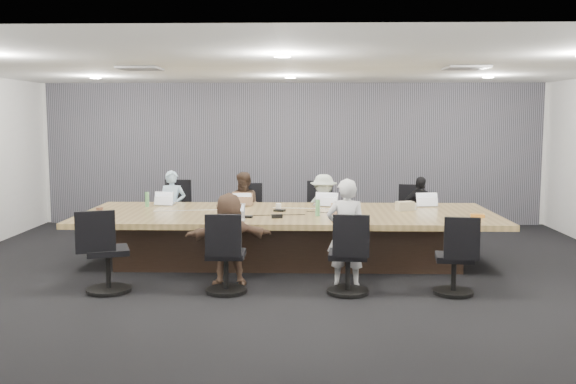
{
  "coord_description": "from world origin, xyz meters",
  "views": [
    {
      "loc": [
        0.25,
        -8.78,
        2.11
      ],
      "look_at": [
        0.0,
        0.4,
        1.05
      ],
      "focal_mm": 40.0,
      "sensor_mm": 36.0,
      "label": 1
    }
  ],
  "objects_px": {
    "person_5": "(229,239)",
    "bottle_green_left": "(147,199)",
    "conference_table": "(288,235)",
    "person_0": "(172,207)",
    "chair_2": "(323,217)",
    "snack_packet": "(477,216)",
    "laptop_0": "(165,204)",
    "canvas_bag": "(405,206)",
    "mug_brown": "(100,212)",
    "chair_6": "(348,261)",
    "person_1": "(246,208)",
    "laptop_3": "(426,205)",
    "person_2": "(324,210)",
    "laptop_6": "(344,221)",
    "chair_0": "(177,215)",
    "chair_4": "(108,258)",
    "laptop_5": "(234,220)",
    "bottle_green_right": "(318,208)",
    "chair_1": "(248,219)",
    "person_3": "(419,211)",
    "person_6": "(346,233)",
    "chair_3": "(415,220)",
    "chair_5": "(226,261)",
    "stapler": "(277,216)",
    "laptop_1": "(242,204)",
    "laptop_2": "(325,204)"
  },
  "relations": [
    {
      "from": "person_5",
      "to": "bottle_green_left",
      "type": "relative_size",
      "value": 5.19
    },
    {
      "from": "conference_table",
      "to": "person_0",
      "type": "xyz_separation_m",
      "value": [
        -1.99,
        1.35,
        0.22
      ]
    },
    {
      "from": "conference_table",
      "to": "chair_2",
      "type": "distance_m",
      "value": 1.79
    },
    {
      "from": "bottle_green_left",
      "to": "snack_packet",
      "type": "height_order",
      "value": "bottle_green_left"
    },
    {
      "from": "laptop_0",
      "to": "canvas_bag",
      "type": "xyz_separation_m",
      "value": [
        3.72,
        -0.58,
        0.06
      ]
    },
    {
      "from": "chair_2",
      "to": "mug_brown",
      "type": "distance_m",
      "value": 3.86
    },
    {
      "from": "chair_6",
      "to": "person_1",
      "type": "distance_m",
      "value": 3.41
    },
    {
      "from": "chair_6",
      "to": "laptop_3",
      "type": "relative_size",
      "value": 2.4
    },
    {
      "from": "person_2",
      "to": "laptop_6",
      "type": "bearing_deg",
      "value": -78.56
    },
    {
      "from": "chair_0",
      "to": "mug_brown",
      "type": "bearing_deg",
      "value": 75.14
    },
    {
      "from": "person_1",
      "to": "laptop_3",
      "type": "height_order",
      "value": "person_1"
    },
    {
      "from": "bottle_green_left",
      "to": "chair_6",
      "type": "bearing_deg",
      "value": -36.92
    },
    {
      "from": "chair_4",
      "to": "laptop_5",
      "type": "xyz_separation_m",
      "value": [
        1.44,
        0.9,
        0.32
      ]
    },
    {
      "from": "bottle_green_right",
      "to": "chair_4",
      "type": "bearing_deg",
      "value": -152.26
    },
    {
      "from": "chair_1",
      "to": "person_3",
      "type": "xyz_separation_m",
      "value": [
        2.9,
        -0.35,
        0.2
      ]
    },
    {
      "from": "chair_1",
      "to": "person_6",
      "type": "relative_size",
      "value": 0.55
    },
    {
      "from": "chair_1",
      "to": "mug_brown",
      "type": "bearing_deg",
      "value": 37.46
    },
    {
      "from": "chair_3",
      "to": "laptop_0",
      "type": "height_order",
      "value": "laptop_0"
    },
    {
      "from": "chair_5",
      "to": "bottle_green_right",
      "type": "xyz_separation_m",
      "value": [
        1.13,
        1.35,
        0.46
      ]
    },
    {
      "from": "bottle_green_right",
      "to": "stapler",
      "type": "distance_m",
      "value": 0.61
    },
    {
      "from": "mug_brown",
      "to": "laptop_6",
      "type": "bearing_deg",
      "value": -6.4
    },
    {
      "from": "person_5",
      "to": "laptop_6",
      "type": "height_order",
      "value": "person_5"
    },
    {
      "from": "laptop_1",
      "to": "person_2",
      "type": "distance_m",
      "value": 1.43
    },
    {
      "from": "chair_1",
      "to": "laptop_1",
      "type": "bearing_deg",
      "value": 79.33
    },
    {
      "from": "conference_table",
      "to": "canvas_bag",
      "type": "distance_m",
      "value": 1.8
    },
    {
      "from": "chair_3",
      "to": "bottle_green_right",
      "type": "xyz_separation_m",
      "value": [
        -1.73,
        -2.05,
        0.49
      ]
    },
    {
      "from": "chair_6",
      "to": "chair_0",
      "type": "bearing_deg",
      "value": 133.74
    },
    {
      "from": "chair_2",
      "to": "person_2",
      "type": "xyz_separation_m",
      "value": [
        0.0,
        -0.35,
        0.18
      ]
    },
    {
      "from": "bottle_green_right",
      "to": "snack_packet",
      "type": "bearing_deg",
      "value": -0.9
    },
    {
      "from": "laptop_0",
      "to": "stapler",
      "type": "relative_size",
      "value": 1.97
    },
    {
      "from": "chair_2",
      "to": "laptop_0",
      "type": "height_order",
      "value": "chair_2"
    },
    {
      "from": "laptop_1",
      "to": "canvas_bag",
      "type": "xyz_separation_m",
      "value": [
        2.49,
        -0.58,
        0.06
      ]
    },
    {
      "from": "laptop_0",
      "to": "laptop_5",
      "type": "bearing_deg",
      "value": 134.79
    },
    {
      "from": "conference_table",
      "to": "stapler",
      "type": "xyz_separation_m",
      "value": [
        -0.14,
        -0.57,
        0.37
      ]
    },
    {
      "from": "bottle_green_right",
      "to": "chair_1",
      "type": "bearing_deg",
      "value": 119.89
    },
    {
      "from": "laptop_0",
      "to": "chair_1",
      "type": "bearing_deg",
      "value": -137.76
    },
    {
      "from": "person_6",
      "to": "mug_brown",
      "type": "xyz_separation_m",
      "value": [
        -3.41,
        0.93,
        0.12
      ]
    },
    {
      "from": "laptop_0",
      "to": "person_1",
      "type": "height_order",
      "value": "person_1"
    },
    {
      "from": "chair_6",
      "to": "stapler",
      "type": "distance_m",
      "value": 1.49
    },
    {
      "from": "person_0",
      "to": "person_6",
      "type": "bearing_deg",
      "value": -44.91
    },
    {
      "from": "chair_2",
      "to": "person_6",
      "type": "xyz_separation_m",
      "value": [
        0.21,
        -3.05,
        0.27
      ]
    },
    {
      "from": "chair_3",
      "to": "laptop_5",
      "type": "height_order",
      "value": "laptop_5"
    },
    {
      "from": "laptop_6",
      "to": "chair_0",
      "type": "bearing_deg",
      "value": 142.05
    },
    {
      "from": "chair_1",
      "to": "laptop_0",
      "type": "xyz_separation_m",
      "value": [
        -1.23,
        -0.9,
        0.37
      ]
    },
    {
      "from": "laptop_2",
      "to": "bottle_green_right",
      "type": "bearing_deg",
      "value": 91.66
    },
    {
      "from": "chair_3",
      "to": "stapler",
      "type": "height_order",
      "value": "stapler"
    },
    {
      "from": "laptop_0",
      "to": "laptop_3",
      "type": "distance_m",
      "value": 4.14
    },
    {
      "from": "mug_brown",
      "to": "canvas_bag",
      "type": "bearing_deg",
      "value": 8.3
    },
    {
      "from": "laptop_1",
      "to": "person_6",
      "type": "xyz_separation_m",
      "value": [
        1.52,
        -2.15,
        -0.07
      ]
    },
    {
      "from": "bottle_green_right",
      "to": "canvas_bag",
      "type": "xyz_separation_m",
      "value": [
        1.31,
        0.57,
        -0.05
      ]
    }
  ]
}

